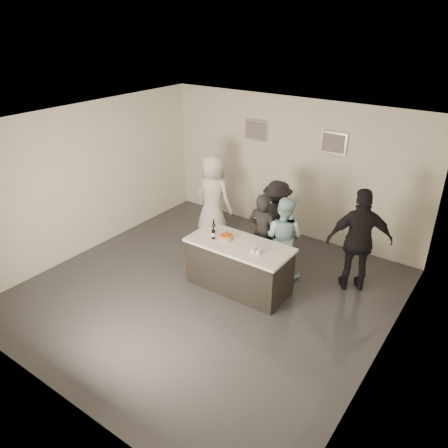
# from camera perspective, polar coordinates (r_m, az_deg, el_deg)

# --- Properties ---
(floor) EXTENTS (6.00, 6.00, 0.00)m
(floor) POSITION_cam_1_polar(r_m,az_deg,el_deg) (7.95, -2.11, -8.78)
(floor) COLOR #3D3D42
(floor) RESTS_ON ground
(ceiling) EXTENTS (6.00, 6.00, 0.00)m
(ceiling) POSITION_cam_1_polar(r_m,az_deg,el_deg) (6.70, -2.54, 12.79)
(ceiling) COLOR white
(wall_back) EXTENTS (6.00, 0.04, 3.00)m
(wall_back) POSITION_cam_1_polar(r_m,az_deg,el_deg) (9.58, 8.76, 7.25)
(wall_back) COLOR silver
(wall_back) RESTS_ON ground
(wall_front) EXTENTS (6.00, 0.04, 3.00)m
(wall_front) POSITION_cam_1_polar(r_m,az_deg,el_deg) (5.47, -22.10, -9.87)
(wall_front) COLOR silver
(wall_front) RESTS_ON ground
(wall_left) EXTENTS (0.04, 6.00, 3.00)m
(wall_left) POSITION_cam_1_polar(r_m,az_deg,el_deg) (9.21, -17.36, 5.59)
(wall_left) COLOR silver
(wall_left) RESTS_ON ground
(wall_right) EXTENTS (0.04, 6.00, 3.00)m
(wall_right) POSITION_cam_1_polar(r_m,az_deg,el_deg) (6.06, 20.96, -5.93)
(wall_right) COLOR silver
(wall_right) RESTS_ON ground
(picture_left) EXTENTS (0.54, 0.04, 0.44)m
(picture_left) POSITION_cam_1_polar(r_m,az_deg,el_deg) (9.77, 4.18, 12.14)
(picture_left) COLOR #B2B2B7
(picture_left) RESTS_ON wall_back
(picture_right) EXTENTS (0.54, 0.04, 0.44)m
(picture_right) POSITION_cam_1_polar(r_m,az_deg,el_deg) (9.00, 14.14, 10.23)
(picture_right) COLOR #B2B2B7
(picture_right) RESTS_ON wall_back
(bar_counter) EXTENTS (1.86, 0.86, 0.90)m
(bar_counter) POSITION_cam_1_polar(r_m,az_deg,el_deg) (7.82, 1.96, -5.48)
(bar_counter) COLOR white
(bar_counter) RESTS_ON ground
(cake) EXTENTS (0.24, 0.24, 0.07)m
(cake) POSITION_cam_1_polar(r_m,az_deg,el_deg) (7.71, 0.35, -1.75)
(cake) COLOR orange
(cake) RESTS_ON bar_counter
(beer_bottle_a) EXTENTS (0.07, 0.07, 0.26)m
(beer_bottle_a) POSITION_cam_1_polar(r_m,az_deg,el_deg) (7.91, -1.37, -0.28)
(beer_bottle_a) COLOR black
(beer_bottle_a) RESTS_ON bar_counter
(beer_bottle_b) EXTENTS (0.07, 0.07, 0.26)m
(beer_bottle_b) POSITION_cam_1_polar(r_m,az_deg,el_deg) (7.69, -1.41, -1.06)
(beer_bottle_b) COLOR black
(beer_bottle_b) RESTS_ON bar_counter
(tumbler_cluster) EXTENTS (0.19, 0.19, 0.08)m
(tumbler_cluster) POSITION_cam_1_polar(r_m,az_deg,el_deg) (7.33, 4.36, -3.43)
(tumbler_cluster) COLOR orange
(tumbler_cluster) RESTS_ON bar_counter
(candles) EXTENTS (0.24, 0.08, 0.01)m
(candles) POSITION_cam_1_polar(r_m,az_deg,el_deg) (7.49, -1.04, -2.95)
(candles) COLOR pink
(candles) RESTS_ON bar_counter
(person_main_black) EXTENTS (0.60, 0.41, 1.61)m
(person_main_black) POSITION_cam_1_polar(r_m,az_deg,el_deg) (8.16, 5.02, -1.28)
(person_main_black) COLOR black
(person_main_black) RESTS_ON ground
(person_main_blue) EXTENTS (0.79, 0.63, 1.58)m
(person_main_blue) POSITION_cam_1_polar(r_m,az_deg,el_deg) (8.12, 7.73, -1.71)
(person_main_blue) COLOR #B8E5F1
(person_main_blue) RESTS_ON ground
(person_guest_left) EXTENTS (0.93, 0.63, 1.86)m
(person_guest_left) POSITION_cam_1_polar(r_m,az_deg,el_deg) (9.46, -1.46, 3.63)
(person_guest_left) COLOR white
(person_guest_left) RESTS_ON ground
(person_guest_right) EXTENTS (1.21, 0.97, 1.92)m
(person_guest_right) POSITION_cam_1_polar(r_m,az_deg,el_deg) (7.91, 17.27, -2.10)
(person_guest_right) COLOR black
(person_guest_right) RESTS_ON ground
(person_guest_back) EXTENTS (1.10, 0.74, 1.58)m
(person_guest_back) POSITION_cam_1_polar(r_m,az_deg,el_deg) (8.82, 6.86, 0.74)
(person_guest_back) COLOR black
(person_guest_back) RESTS_ON ground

